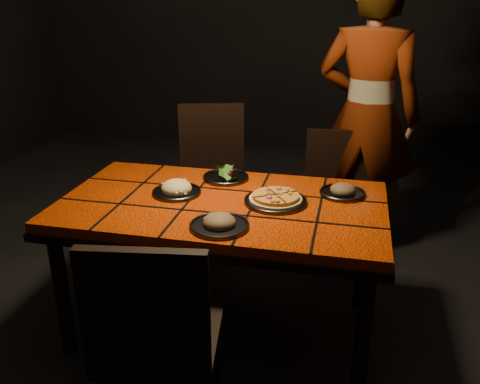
% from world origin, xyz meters
% --- Properties ---
extents(room_shell, '(6.04, 7.04, 3.08)m').
position_xyz_m(room_shell, '(0.00, 0.00, 1.50)').
color(room_shell, black).
rests_on(room_shell, ground).
extents(dining_table, '(1.62, 0.92, 0.75)m').
position_xyz_m(dining_table, '(0.00, 0.00, 0.67)').
color(dining_table, '#D93E06').
rests_on(dining_table, ground).
extents(chair_near, '(0.50, 0.50, 0.97)m').
position_xyz_m(chair_near, '(-0.04, -0.83, 0.55)').
color(chair_near, black).
rests_on(chair_near, ground).
extents(chair_far_left, '(0.56, 0.56, 1.00)m').
position_xyz_m(chair_far_left, '(-0.33, 0.95, 0.57)').
color(chair_far_left, black).
rests_on(chair_far_left, ground).
extents(chair_far_right, '(0.43, 0.43, 0.87)m').
position_xyz_m(chair_far_right, '(0.52, 0.95, 0.50)').
color(chair_far_right, black).
rests_on(chair_far_right, ground).
extents(diner, '(0.77, 0.59, 1.89)m').
position_xyz_m(diner, '(0.69, 1.17, 0.95)').
color(diner, brown).
rests_on(diner, ground).
extents(plate_pizza, '(0.36, 0.36, 0.04)m').
position_xyz_m(plate_pizza, '(0.26, 0.03, 0.77)').
color(plate_pizza, '#37363B').
rests_on(plate_pizza, dining_table).
extents(plate_pasta, '(0.25, 0.25, 0.08)m').
position_xyz_m(plate_pasta, '(-0.25, 0.04, 0.77)').
color(plate_pasta, '#37363B').
rests_on(plate_pasta, dining_table).
extents(plate_salad, '(0.25, 0.25, 0.07)m').
position_xyz_m(plate_salad, '(-0.06, 0.31, 0.78)').
color(plate_salad, '#37363B').
rests_on(plate_salad, dining_table).
extents(plate_mushroom_a, '(0.27, 0.27, 0.09)m').
position_xyz_m(plate_mushroom_a, '(0.07, -0.30, 0.77)').
color(plate_mushroom_a, '#37363B').
rests_on(plate_mushroom_a, dining_table).
extents(plate_mushroom_b, '(0.23, 0.23, 0.08)m').
position_xyz_m(plate_mushroom_b, '(0.58, 0.22, 0.77)').
color(plate_mushroom_b, '#37363B').
rests_on(plate_mushroom_b, dining_table).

